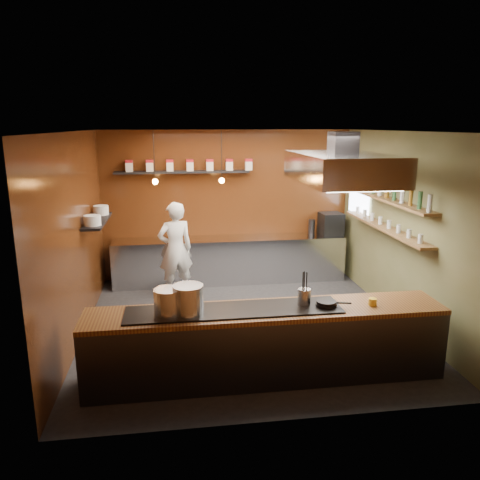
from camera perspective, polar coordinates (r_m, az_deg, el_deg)
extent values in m
plane|color=black|center=(7.56, 0.78, -10.29)|extent=(5.00, 5.00, 0.00)
plane|color=#37160A|center=(9.50, -1.49, 4.23)|extent=(5.00, 0.00, 5.00)
plane|color=#37160A|center=(7.14, -19.42, 0.18)|extent=(0.00, 5.00, 5.00)
plane|color=brown|center=(7.85, 19.18, 1.39)|extent=(0.00, 5.00, 5.00)
plane|color=silver|center=(6.89, 0.87, 13.10)|extent=(5.00, 5.00, 0.00)
plane|color=white|center=(9.28, 14.37, 6.07)|extent=(0.00, 1.00, 1.00)
cube|color=silver|center=(9.42, -1.22, -2.41)|extent=(4.60, 0.65, 0.90)
cube|color=#38383D|center=(5.95, 3.21, -12.76)|extent=(4.40, 0.70, 0.86)
cube|color=brown|center=(5.76, 3.27, -8.66)|extent=(4.40, 0.72, 0.06)
cube|color=black|center=(5.68, -0.73, -8.52)|extent=(2.60, 0.55, 0.02)
cube|color=black|center=(9.21, -7.05, 8.22)|extent=(2.60, 0.26, 0.04)
cube|color=black|center=(8.06, -17.00, 2.23)|extent=(0.30, 1.40, 0.04)
cube|color=brown|center=(7.97, 17.42, 4.78)|extent=(0.26, 2.80, 0.04)
cube|color=brown|center=(8.05, 17.18, 1.48)|extent=(0.26, 2.80, 0.04)
cube|color=#38383D|center=(6.83, 12.46, 11.52)|extent=(0.35, 0.35, 0.30)
cube|color=silver|center=(6.86, 12.30, 8.60)|extent=(1.20, 2.00, 0.40)
cube|color=white|center=(6.88, 12.21, 6.86)|extent=(1.00, 1.80, 0.02)
cylinder|color=black|center=(8.53, -10.43, 10.01)|extent=(0.01, 0.01, 0.90)
sphere|color=orange|center=(8.57, -10.30, 7.01)|extent=(0.10, 0.10, 0.10)
cylinder|color=black|center=(8.57, -2.27, 10.24)|extent=(0.01, 0.01, 0.90)
sphere|color=orange|center=(8.61, -2.24, 7.25)|extent=(0.10, 0.10, 0.10)
cube|color=beige|center=(9.24, -13.35, 8.62)|extent=(0.13, 0.13, 0.17)
cube|color=#A7141E|center=(9.23, -13.38, 9.30)|extent=(0.13, 0.13, 0.05)
cube|color=beige|center=(9.21, -10.95, 8.73)|extent=(0.13, 0.13, 0.17)
cube|color=#A7141E|center=(9.21, -10.98, 9.41)|extent=(0.13, 0.13, 0.05)
cube|color=beige|center=(9.20, -8.54, 8.82)|extent=(0.13, 0.13, 0.17)
cube|color=#A7141E|center=(9.19, -8.56, 9.50)|extent=(0.13, 0.13, 0.05)
cube|color=beige|center=(9.21, -6.12, 8.90)|extent=(0.13, 0.13, 0.17)
cube|color=#A7141E|center=(9.20, -6.14, 9.58)|extent=(0.14, 0.13, 0.05)
cube|color=beige|center=(9.23, -3.71, 8.96)|extent=(0.13, 0.13, 0.17)
cube|color=#A7141E|center=(9.22, -3.73, 9.64)|extent=(0.14, 0.13, 0.05)
cube|color=beige|center=(9.27, -1.32, 9.00)|extent=(0.13, 0.13, 0.17)
cube|color=#A7141E|center=(9.26, -1.33, 9.68)|extent=(0.14, 0.13, 0.05)
cube|color=beige|center=(9.32, 1.05, 9.03)|extent=(0.13, 0.13, 0.17)
cube|color=#A7141E|center=(9.31, 1.05, 9.71)|extent=(0.14, 0.13, 0.05)
cylinder|color=white|center=(7.61, -17.55, 2.29)|extent=(0.26, 0.26, 0.16)
cylinder|color=white|center=(8.48, -16.59, 3.51)|extent=(0.26, 0.26, 0.16)
cylinder|color=silver|center=(6.81, 22.12, 4.13)|extent=(0.06, 0.06, 0.24)
cylinder|color=#2D5933|center=(7.03, 21.08, 4.50)|extent=(0.06, 0.06, 0.24)
cylinder|color=#8C601E|center=(7.26, 20.10, 4.85)|extent=(0.06, 0.06, 0.24)
cylinder|color=silver|center=(7.49, 19.18, 5.18)|extent=(0.06, 0.06, 0.24)
cylinder|color=#2D5933|center=(7.72, 18.31, 5.49)|extent=(0.06, 0.06, 0.24)
cylinder|color=#8C601E|center=(7.95, 17.49, 5.77)|extent=(0.06, 0.06, 0.24)
cylinder|color=silver|center=(8.18, 16.72, 6.04)|extent=(0.06, 0.06, 0.24)
cylinder|color=#2D5933|center=(8.42, 15.99, 6.30)|extent=(0.06, 0.06, 0.24)
cylinder|color=#8C601E|center=(8.65, 15.30, 6.54)|extent=(0.06, 0.06, 0.24)
cylinder|color=silver|center=(8.89, 14.64, 6.76)|extent=(0.06, 0.06, 0.24)
cylinder|color=#2D5933|center=(9.13, 14.02, 6.98)|extent=(0.06, 0.06, 0.24)
cylinder|color=silver|center=(7.04, 21.13, 0.13)|extent=(0.07, 0.07, 0.13)
cylinder|color=silver|center=(7.32, 19.91, 0.74)|extent=(0.07, 0.07, 0.13)
cylinder|color=silver|center=(7.60, 18.77, 1.30)|extent=(0.07, 0.07, 0.13)
cylinder|color=silver|center=(7.89, 17.72, 1.82)|extent=(0.07, 0.07, 0.13)
cylinder|color=silver|center=(8.18, 16.74, 2.31)|extent=(0.07, 0.07, 0.13)
cylinder|color=silver|center=(8.47, 15.83, 2.76)|extent=(0.07, 0.07, 0.13)
cylinder|color=silver|center=(8.77, 14.97, 3.17)|extent=(0.07, 0.07, 0.13)
cylinder|color=silver|center=(9.07, 14.18, 3.57)|extent=(0.07, 0.07, 0.13)
cylinder|color=silver|center=(5.52, -6.33, -7.23)|extent=(0.43, 0.43, 0.35)
cylinder|color=silver|center=(5.54, -8.76, -7.44)|extent=(0.36, 0.36, 0.31)
cylinder|color=#B4B7BC|center=(5.82, 7.84, -6.88)|extent=(0.17, 0.17, 0.21)
cylinder|color=black|center=(5.86, 10.47, -7.75)|extent=(0.26, 0.26, 0.03)
cylinder|color=black|center=(5.85, 10.48, -7.45)|extent=(0.24, 0.24, 0.03)
cylinder|color=black|center=(5.87, 12.55, -7.50)|extent=(0.18, 0.07, 0.02)
cylinder|color=gold|center=(6.05, 15.86, -7.26)|extent=(0.12, 0.12, 0.09)
cube|color=black|center=(9.78, 11.03, 1.98)|extent=(0.46, 0.44, 0.44)
imported|color=white|center=(8.61, -7.88, -1.15)|extent=(0.73, 0.58, 1.76)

